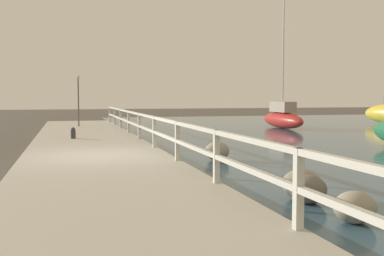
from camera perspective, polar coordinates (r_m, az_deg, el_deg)
ground_plane at (r=12.13m, az=-11.99°, el=-5.13°), size 120.00×120.00×0.00m
dock_walkway at (r=12.10m, az=-12.00°, el=-4.28°), size 3.85×36.00×0.36m
railing at (r=12.26m, az=-3.51°, el=-0.19°), size 0.10×32.50×0.95m
boulder_near_dock at (r=8.31m, az=14.52°, el=-7.56°), size 0.68×0.61×0.51m
boulder_mid_strip at (r=13.49m, az=3.21°, el=-2.93°), size 0.74×0.67×0.56m
boulder_upstream at (r=8.66m, az=13.74°, el=-6.93°), size 0.74×0.67×0.56m
boulder_water_edge at (r=7.25m, az=19.98°, el=-9.44°), size 0.65×0.59×0.49m
mooring_bollard at (r=17.19m, az=-14.86°, el=-0.61°), size 0.18×0.18×0.42m
dock_lamp at (r=24.25m, az=-14.25°, el=4.64°), size 0.22×0.22×2.69m
sailboat_red at (r=27.81m, az=11.41°, el=1.33°), size 1.36×5.23×7.72m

